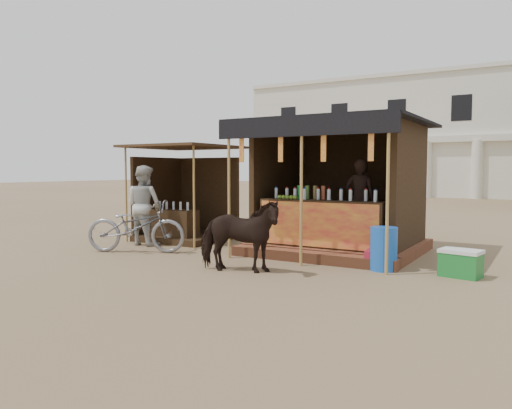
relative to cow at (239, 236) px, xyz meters
name	(u,v)px	position (x,y,z in m)	size (l,w,h in m)	color
ground	(208,275)	(-0.34, -0.45, -0.64)	(120.00, 120.00, 0.00)	#846B4C
main_stall	(339,205)	(0.69, 2.92, 0.39)	(3.60, 3.61, 2.78)	brown
secondary_stall	(182,206)	(-3.50, 2.79, 0.21)	(2.40, 2.40, 2.38)	#352313
cow	(239,236)	(0.00, 0.00, 0.00)	(0.69, 1.51, 1.27)	black
motorbike	(136,226)	(-3.03, 0.63, -0.08)	(0.75, 2.14, 1.12)	gray
bystander	(144,205)	(-3.66, 1.55, 0.30)	(0.91, 0.71, 1.88)	#BABAB3
blue_barrel	(384,249)	(2.11, 1.45, -0.25)	(0.47, 0.47, 0.77)	blue
red_crate	(377,259)	(1.96, 1.55, -0.47)	(0.38, 0.40, 0.33)	#A21B31
cooler	(461,263)	(3.37, 1.57, -0.41)	(0.71, 0.55, 0.46)	#1A782C
background_building	(438,138)	(-2.34, 29.50, 3.34)	(26.00, 7.45, 8.18)	silver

